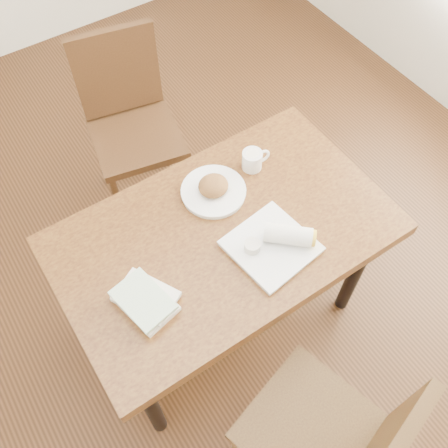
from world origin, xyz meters
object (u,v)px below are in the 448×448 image
chair_near (335,443)px  book_stack (145,300)px  plate_burrito (277,243)px  chair_far (129,115)px  plate_scone (213,189)px  table (224,244)px  coffee_mug (253,160)px

chair_near → book_stack: chair_near is taller
plate_burrito → chair_far: bearing=93.2°
chair_near → plate_scone: 0.97m
book_stack → plate_scone: bearing=30.8°
chair_near → plate_burrito: (0.20, 0.61, 0.23)m
chair_near → chair_far: same height
plate_scone → plate_burrito: bearing=-80.1°
chair_far → table: bearing=-93.6°
plate_burrito → coffee_mug: bearing=67.3°
coffee_mug → book_stack: coffee_mug is taller
table → chair_near: 0.78m
table → book_stack: size_ratio=5.12×
book_stack → chair_far: bearing=66.9°
chair_near → coffee_mug: 1.05m
chair_far → coffee_mug: bearing=-74.2°
plate_burrito → table: bearing=127.3°
chair_near → book_stack: 0.77m
table → plate_scone: bearing=69.4°
chair_near → coffee_mug: (0.34, 0.96, 0.24)m
chair_far → book_stack: (-0.43, -1.02, 0.23)m
plate_scone → book_stack: (-0.44, -0.26, 0.00)m
coffee_mug → plate_burrito: size_ratio=0.39×
table → plate_scone: (0.06, 0.17, 0.11)m
book_stack → coffee_mug: bearing=24.2°
coffee_mug → book_stack: bearing=-155.8°
chair_far → plate_burrito: (0.06, -1.08, 0.23)m
coffee_mug → plate_burrito: bearing=-112.7°
chair_far → chair_near: bearing=-94.6°
plate_scone → chair_near: bearing=-98.6°
coffee_mug → plate_scone: bearing=-172.5°
coffee_mug → table: bearing=-143.8°
book_stack → plate_burrito: bearing=-7.3°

